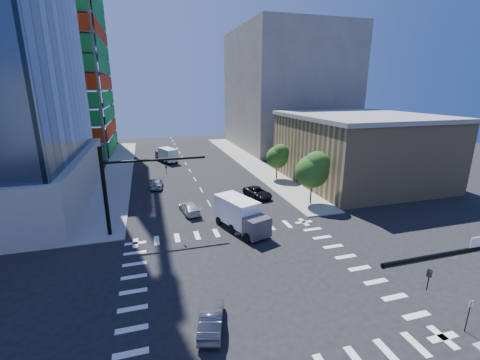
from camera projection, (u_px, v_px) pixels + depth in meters
name	position (u px, v px, depth m)	size (l,w,h in m)	color
ground	(253.00, 279.00, 25.14)	(160.00, 160.00, 0.00)	black
road_markings	(253.00, 279.00, 25.14)	(20.00, 20.00, 0.01)	silver
sidewalk_ne	(249.00, 161.00, 65.40)	(5.00, 60.00, 0.15)	gray
sidewalk_nw	(119.00, 170.00, 58.62)	(5.00, 60.00, 0.15)	gray
construction_building	(39.00, 38.00, 68.03)	(25.16, 34.50, 70.60)	slate
commercial_building	(359.00, 148.00, 50.75)	(20.50, 22.50, 10.60)	#9A8559
bg_building_ne	(286.00, 90.00, 79.33)	(24.00, 30.00, 28.00)	slate
signal_mast_nw	(120.00, 183.00, 31.52)	(10.20, 0.40, 9.00)	black
tree_south	(314.00, 169.00, 40.10)	(4.16, 4.16, 6.82)	#382316
tree_north	(278.00, 156.00, 51.44)	(3.54, 3.52, 5.78)	#382316
no_parking_sign	(469.00, 312.00, 19.37)	(0.30, 0.06, 2.20)	black
car_nb_far	(257.00, 192.00, 43.93)	(2.26, 4.89, 1.36)	black
car_sb_near	(190.00, 208.00, 38.37)	(1.85, 4.56, 1.32)	#BDBDBD
car_sb_mid	(157.00, 183.00, 48.00)	(1.72, 4.27, 1.45)	#AAADB1
car_sb_cross	(211.00, 319.00, 19.84)	(1.38, 3.95, 1.30)	#464549
box_truck_near	(242.00, 218.00, 33.29)	(4.63, 6.86, 3.32)	black
box_truck_far	(166.00, 156.00, 64.73)	(4.30, 6.05, 2.92)	black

